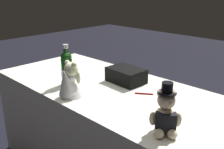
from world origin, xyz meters
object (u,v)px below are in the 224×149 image
at_px(champagne_bottle, 67,68).
at_px(signing_pen, 143,94).
at_px(teddy_bear_bride, 70,82).
at_px(teddy_bear_groom, 166,115).
at_px(gift_case_black, 126,75).

xyz_separation_m(champagne_bottle, signing_pen, (-0.52, -0.25, -0.13)).
bearing_deg(signing_pen, teddy_bear_bride, 48.86).
relative_size(teddy_bear_bride, signing_pen, 2.16).
bearing_deg(champagne_bottle, signing_pen, -154.01).
xyz_separation_m(teddy_bear_groom, signing_pen, (0.38, -0.31, -0.10)).
bearing_deg(teddy_bear_bride, signing_pen, -131.14).
xyz_separation_m(teddy_bear_bride, gift_case_black, (-0.08, -0.47, -0.05)).
distance_m(teddy_bear_groom, champagne_bottle, 0.90).
xyz_separation_m(teddy_bear_groom, teddy_bear_bride, (0.71, 0.06, 0.01)).
bearing_deg(signing_pen, champagne_bottle, 25.99).
bearing_deg(teddy_bear_bride, teddy_bear_groom, -175.35).
distance_m(teddy_bear_groom, teddy_bear_bride, 0.71).
distance_m(champagne_bottle, signing_pen, 0.59).
relative_size(teddy_bear_groom, champagne_bottle, 0.88).
bearing_deg(gift_case_black, champagne_bottle, 51.46).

